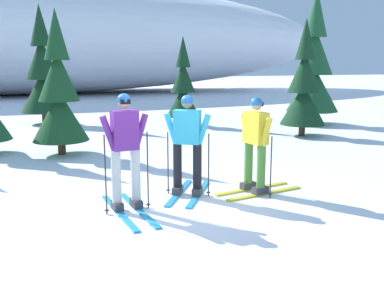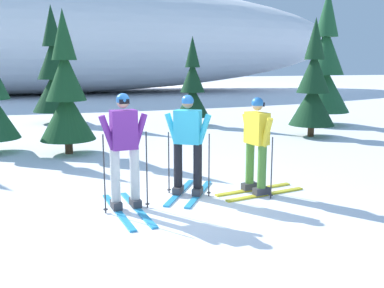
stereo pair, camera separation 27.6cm
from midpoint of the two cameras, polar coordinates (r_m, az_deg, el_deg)
The scene contains 10 objects.
ground_plane at distance 6.93m, azimuth -1.03°, elevation -8.73°, with size 120.00×120.00×0.00m, color white.
skier_yellow_jacket at distance 7.74m, azimuth 9.37°, elevation 0.05°, with size 1.66×0.82×1.70m.
skier_purple_jacket at distance 6.85m, azimuth -7.58°, elevation -0.80°, with size 0.77×1.81×1.83m.
skier_cyan_jacket at distance 7.52m, azimuth 0.51°, elevation 0.11°, with size 1.25×1.61×1.75m.
pine_tree_center_left at distance 17.55m, azimuth -16.95°, elevation 8.61°, with size 1.69×1.69×4.39m.
pine_tree_center at distance 11.41m, azimuth -15.27°, elevation 6.18°, with size 1.38×1.38×3.57m.
pine_tree_center_right at distance 16.11m, azimuth 0.56°, elevation 7.18°, with size 1.24×1.24×3.21m.
pine_tree_right at distance 14.14m, azimuth 15.90°, elevation 6.99°, with size 1.39×1.39×3.61m.
pine_tree_far_right at distance 16.97m, azimuth 17.22°, elevation 9.23°, with size 1.88×1.88×4.87m.
snow_ridge_background at distance 34.53m, azimuth -21.55°, elevation 12.76°, with size 50.82×16.55×8.11m, color white.
Camera 2 is at (-1.78, -6.31, 2.29)m, focal length 41.30 mm.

